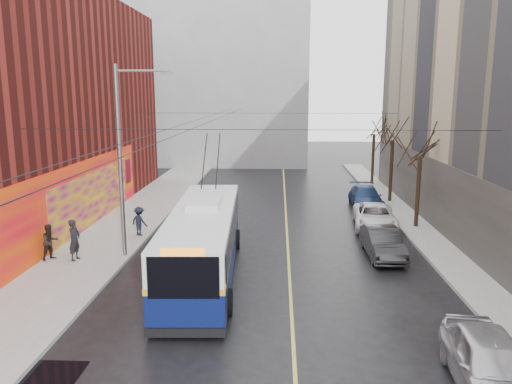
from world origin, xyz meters
TOP-DOWN VIEW (x-y plane):
  - ground at (0.00, 0.00)m, footprint 140.00×140.00m
  - sidewalk_left at (-8.00, 12.00)m, footprint 4.00×60.00m
  - sidewalk_right at (9.00, 12.00)m, footprint 2.00×60.00m
  - lane_line at (1.50, 14.00)m, footprint 0.12×50.00m
  - building_far at (-6.00, 44.99)m, footprint 20.50×12.10m
  - streetlight_pole at (-6.14, 10.00)m, footprint 2.65×0.60m
  - catenary_wires at (-2.54, 14.77)m, footprint 18.00×60.00m
  - tree_near at (9.00, 16.00)m, footprint 3.20×3.20m
  - tree_mid at (9.00, 23.00)m, footprint 3.20×3.20m
  - tree_far at (9.00, 30.00)m, footprint 3.20×3.20m
  - pigeons_flying at (-2.80, 10.85)m, footprint 5.13×1.59m
  - trolleybus at (-2.18, 7.81)m, footprint 3.22×12.06m
  - parked_car_a at (6.54, -0.33)m, footprint 2.27×4.80m
  - parked_car_b at (6.00, 10.75)m, footprint 1.58×4.30m
  - parked_car_c at (6.59, 15.90)m, footprint 2.81×5.24m
  - parked_car_d at (7.00, 21.39)m, footprint 2.14×5.01m
  - following_car at (-3.31, 16.72)m, footprint 2.03×4.50m
  - pedestrian_a at (-8.35, 9.19)m, footprint 0.57×0.77m
  - pedestrian_b at (-9.50, 9.19)m, footprint 0.99×1.03m
  - pedestrian_c at (-6.50, 13.36)m, footprint 1.18×1.00m

SIDE VIEW (x-z plane):
  - ground at x=0.00m, z-range 0.00..0.00m
  - lane_line at x=1.50m, z-range 0.00..0.01m
  - sidewalk_left at x=-8.00m, z-range 0.00..0.15m
  - sidewalk_right at x=9.00m, z-range 0.00..0.15m
  - parked_car_c at x=6.59m, z-range 0.00..1.40m
  - parked_car_b at x=6.00m, z-range 0.00..1.40m
  - parked_car_d at x=7.00m, z-range 0.00..1.44m
  - following_car at x=-3.31m, z-range 0.00..1.50m
  - parked_car_a at x=6.54m, z-range 0.00..1.58m
  - pedestrian_c at x=-6.50m, z-range 0.15..1.73m
  - pedestrian_b at x=-9.50m, z-range 0.15..1.83m
  - pedestrian_a at x=-8.35m, z-range 0.15..2.07m
  - trolleybus at x=-2.18m, z-range -1.26..4.41m
  - streetlight_pole at x=-6.14m, z-range 0.35..9.35m
  - tree_near at x=9.00m, z-range 1.78..8.18m
  - tree_far at x=9.00m, z-range 1.86..8.43m
  - tree_mid at x=9.00m, z-range 1.91..8.59m
  - catenary_wires at x=-2.54m, z-range 6.13..6.36m
  - pigeons_flying at x=-2.80m, z-range 6.13..8.26m
  - building_far at x=-6.00m, z-range 0.02..18.02m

